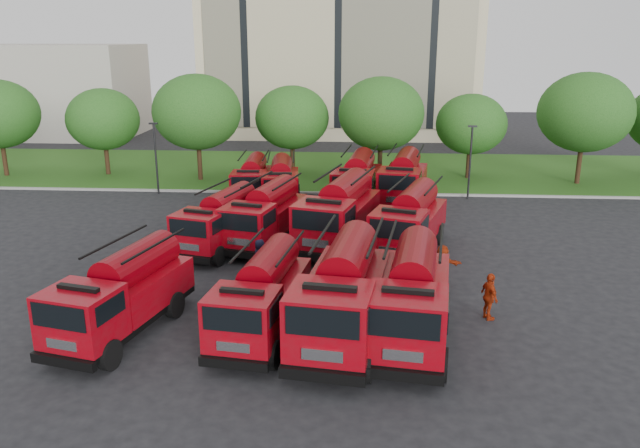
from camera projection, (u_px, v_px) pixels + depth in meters
The scene contains 31 objects.
ground at pixel (258, 290), 27.85m from camera, with size 140.00×140.00×0.00m, color black.
lawn at pixel (307, 170), 52.66m from camera, with size 70.00×16.00×0.12m, color #295416.
curb at pixel (298, 193), 44.92m from camera, with size 70.00×0.30×0.14m, color gray.
apartment_building at pixel (340, 21), 69.90m from camera, with size 30.00×14.18×25.00m.
side_building at pixel (55, 90), 70.26m from camera, with size 18.00×12.00×10.00m, color #A69F94.
tree_1 at pixel (103, 119), 49.48m from camera, with size 5.71×5.71×6.98m.
tree_2 at pixel (197, 112), 47.32m from camera, with size 6.72×6.72×8.22m.
tree_3 at pixel (292, 118), 49.48m from camera, with size 5.88×5.88×7.19m.
tree_4 at pixel (381, 114), 47.46m from camera, with size 6.55×6.55×8.01m.
tree_5 at pixel (471, 124), 48.24m from camera, with size 5.46×5.46×6.68m.
tree_6 at pixel (585, 112), 45.99m from camera, with size 6.89×6.89×8.42m.
lamp_post_0 at pixel (156, 154), 44.05m from camera, with size 0.60×0.25×5.11m.
lamp_post_1 at pixel (470, 158), 42.70m from camera, with size 0.60×0.25×5.11m.
fire_truck_0 at pixel (122, 294), 23.45m from camera, with size 4.00×7.37×3.19m.
fire_truck_1 at pixel (262, 296), 23.36m from camera, with size 3.26×7.08×3.10m.
fire_truck_2 at pixel (343, 293), 22.93m from camera, with size 3.81×8.24×3.62m.
fire_truck_3 at pixel (411, 296), 22.88m from camera, with size 3.66×7.89×3.46m.
fire_truck_4 at pixel (221, 221), 32.90m from camera, with size 4.00×7.09×3.06m.
fire_truck_5 at pixel (265, 215), 33.64m from camera, with size 4.08×7.48×3.23m.
fire_truck_6 at pixel (339, 213), 33.32m from camera, with size 4.68×8.37×3.62m.
fire_truck_7 at pixel (410, 222), 32.22m from camera, with size 4.62×7.80×3.36m.
fire_truck_8 at pixel (253, 180), 42.50m from camera, with size 2.59×6.54×2.94m.
fire_truck_9 at pixel (281, 183), 41.50m from camera, with size 2.96×6.86×3.03m.
fire_truck_10 at pixel (358, 181), 41.18m from camera, with size 3.47×7.75×3.41m.
fire_truck_11 at pixel (403, 180), 41.43m from camera, with size 3.87×7.90×3.44m.
firefighter_0 at pixel (316, 363), 21.67m from camera, with size 0.62×0.45×1.68m, color #96260B.
firefighter_1 at pixel (227, 350), 22.54m from camera, with size 0.72×0.40×1.49m, color #96260B.
firefighter_2 at pixel (487, 319), 25.03m from camera, with size 1.14×0.65×1.95m, color #96260B.
firefighter_3 at pixel (434, 315), 25.39m from camera, with size 1.15×0.59×1.78m, color black.
firefighter_4 at pixel (261, 275), 29.63m from camera, with size 0.87×0.57×1.78m, color black.
firefighter_5 at pixel (441, 285), 28.40m from camera, with size 1.80×0.78×1.94m, color #96260B.
Camera 1 is at (4.39, -25.56, 10.90)m, focal length 35.00 mm.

